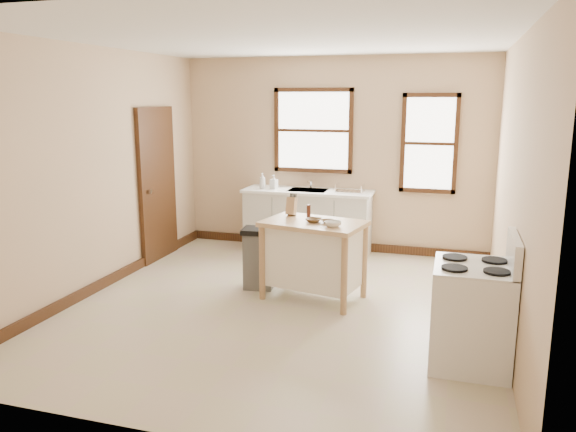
{
  "coord_description": "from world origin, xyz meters",
  "views": [
    {
      "loc": [
        1.72,
        -5.51,
        2.23
      ],
      "look_at": [
        -0.06,
        0.4,
        0.92
      ],
      "focal_mm": 35.0,
      "sensor_mm": 36.0,
      "label": 1
    }
  ],
  "objects_px": {
    "soap_bottle_b": "(274,182)",
    "bowl_a": "(314,220)",
    "gas_stove": "(472,300)",
    "kitchen_island": "(313,260)",
    "bowl_c": "(333,224)",
    "soap_bottle_a": "(262,181)",
    "bowl_b": "(328,222)",
    "trash_bin": "(259,258)",
    "knife_block": "(291,207)",
    "pepper_grinder": "(309,211)",
    "dish_rack": "(350,189)"
  },
  "relations": [
    {
      "from": "trash_bin",
      "to": "knife_block",
      "type": "bearing_deg",
      "value": 5.43
    },
    {
      "from": "soap_bottle_b",
      "to": "gas_stove",
      "type": "xyz_separation_m",
      "value": [
        2.72,
        -2.97,
        -0.45
      ]
    },
    {
      "from": "soap_bottle_a",
      "to": "bowl_c",
      "type": "bearing_deg",
      "value": -47.82
    },
    {
      "from": "pepper_grinder",
      "to": "bowl_b",
      "type": "relative_size",
      "value": 1.03
    },
    {
      "from": "dish_rack",
      "to": "bowl_b",
      "type": "bearing_deg",
      "value": -109.84
    },
    {
      "from": "soap_bottle_a",
      "to": "gas_stove",
      "type": "xyz_separation_m",
      "value": [
        2.88,
        -2.93,
        -0.46
      ]
    },
    {
      "from": "dish_rack",
      "to": "bowl_a",
      "type": "distance_m",
      "value": 1.88
    },
    {
      "from": "knife_block",
      "to": "bowl_a",
      "type": "height_order",
      "value": "knife_block"
    },
    {
      "from": "bowl_b",
      "to": "trash_bin",
      "type": "bearing_deg",
      "value": 167.37
    },
    {
      "from": "kitchen_island",
      "to": "bowl_c",
      "type": "relative_size",
      "value": 5.96
    },
    {
      "from": "knife_block",
      "to": "dish_rack",
      "type": "bearing_deg",
      "value": 80.26
    },
    {
      "from": "soap_bottle_b",
      "to": "bowl_c",
      "type": "height_order",
      "value": "soap_bottle_b"
    },
    {
      "from": "trash_bin",
      "to": "gas_stove",
      "type": "relative_size",
      "value": 0.64
    },
    {
      "from": "pepper_grinder",
      "to": "soap_bottle_a",
      "type": "bearing_deg",
      "value": 124.84
    },
    {
      "from": "soap_bottle_b",
      "to": "bowl_c",
      "type": "bearing_deg",
      "value": -42.3
    },
    {
      "from": "pepper_grinder",
      "to": "bowl_a",
      "type": "height_order",
      "value": "pepper_grinder"
    },
    {
      "from": "soap_bottle_b",
      "to": "bowl_a",
      "type": "bearing_deg",
      "value": -45.63
    },
    {
      "from": "bowl_b",
      "to": "kitchen_island",
      "type": "bearing_deg",
      "value": 166.99
    },
    {
      "from": "dish_rack",
      "to": "knife_block",
      "type": "xyz_separation_m",
      "value": [
        -0.38,
        -1.61,
        0.02
      ]
    },
    {
      "from": "knife_block",
      "to": "bowl_a",
      "type": "relative_size",
      "value": 1.16
    },
    {
      "from": "soap_bottle_b",
      "to": "trash_bin",
      "type": "distance_m",
      "value": 1.82
    },
    {
      "from": "bowl_b",
      "to": "bowl_a",
      "type": "bearing_deg",
      "value": 178.4
    },
    {
      "from": "bowl_c",
      "to": "pepper_grinder",
      "type": "bearing_deg",
      "value": 135.32
    },
    {
      "from": "pepper_grinder",
      "to": "gas_stove",
      "type": "height_order",
      "value": "gas_stove"
    },
    {
      "from": "dish_rack",
      "to": "bowl_b",
      "type": "distance_m",
      "value": 1.89
    },
    {
      "from": "kitchen_island",
      "to": "gas_stove",
      "type": "height_order",
      "value": "gas_stove"
    },
    {
      "from": "soap_bottle_b",
      "to": "gas_stove",
      "type": "height_order",
      "value": "gas_stove"
    },
    {
      "from": "soap_bottle_a",
      "to": "knife_block",
      "type": "bearing_deg",
      "value": -54.6
    },
    {
      "from": "kitchen_island",
      "to": "bowl_b",
      "type": "distance_m",
      "value": 0.49
    },
    {
      "from": "soap_bottle_a",
      "to": "bowl_b",
      "type": "relative_size",
      "value": 1.58
    },
    {
      "from": "knife_block",
      "to": "bowl_c",
      "type": "height_order",
      "value": "knife_block"
    },
    {
      "from": "knife_block",
      "to": "pepper_grinder",
      "type": "relative_size",
      "value": 1.33
    },
    {
      "from": "bowl_a",
      "to": "bowl_c",
      "type": "bearing_deg",
      "value": -31.65
    },
    {
      "from": "dish_rack",
      "to": "soap_bottle_b",
      "type": "bearing_deg",
      "value": 158.66
    },
    {
      "from": "bowl_c",
      "to": "bowl_b",
      "type": "bearing_deg",
      "value": 120.78
    },
    {
      "from": "pepper_grinder",
      "to": "bowl_a",
      "type": "relative_size",
      "value": 0.87
    },
    {
      "from": "bowl_b",
      "to": "gas_stove",
      "type": "bearing_deg",
      "value": -36.96
    },
    {
      "from": "soap_bottle_b",
      "to": "knife_block",
      "type": "distance_m",
      "value": 1.73
    },
    {
      "from": "soap_bottle_a",
      "to": "gas_stove",
      "type": "distance_m",
      "value": 4.13
    },
    {
      "from": "pepper_grinder",
      "to": "soap_bottle_b",
      "type": "bearing_deg",
      "value": 120.12
    },
    {
      "from": "bowl_a",
      "to": "trash_bin",
      "type": "relative_size",
      "value": 0.24
    },
    {
      "from": "kitchen_island",
      "to": "knife_block",
      "type": "distance_m",
      "value": 0.68
    },
    {
      "from": "soap_bottle_a",
      "to": "gas_stove",
      "type": "bearing_deg",
      "value": -40.33
    },
    {
      "from": "kitchen_island",
      "to": "gas_stove",
      "type": "relative_size",
      "value": 0.95
    },
    {
      "from": "knife_block",
      "to": "bowl_b",
      "type": "xyz_separation_m",
      "value": [
        0.5,
        -0.28,
        -0.08
      ]
    },
    {
      "from": "bowl_a",
      "to": "bowl_c",
      "type": "distance_m",
      "value": 0.29
    },
    {
      "from": "soap_bottle_b",
      "to": "bowl_b",
      "type": "bearing_deg",
      "value": -42.1
    },
    {
      "from": "kitchen_island",
      "to": "bowl_b",
      "type": "bearing_deg",
      "value": -1.73
    },
    {
      "from": "pepper_grinder",
      "to": "gas_stove",
      "type": "relative_size",
      "value": 0.13
    },
    {
      "from": "soap_bottle_b",
      "to": "bowl_b",
      "type": "distance_m",
      "value": 2.22
    }
  ]
}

